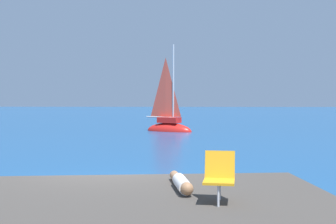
# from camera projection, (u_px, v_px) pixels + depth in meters

# --- Properties ---
(ground_plane) EXTENTS (160.00, 160.00, 0.00)m
(ground_plane) POSITION_uv_depth(u_px,v_px,m) (110.00, 190.00, 10.94)
(ground_plane) COLOR navy
(shore_ledge) EXTENTS (7.07, 5.23, 0.53)m
(shore_ledge) POSITION_uv_depth(u_px,v_px,m) (139.00, 213.00, 7.75)
(shore_ledge) COLOR #423D38
(shore_ledge) RESTS_ON ground
(boulder_seaward) EXTENTS (1.45, 1.55, 0.93)m
(boulder_seaward) POSITION_uv_depth(u_px,v_px,m) (70.00, 201.00, 9.82)
(boulder_seaward) COLOR #3D4234
(boulder_seaward) RESTS_ON ground
(boulder_inland) EXTENTS (1.20, 1.23, 0.72)m
(boulder_inland) POSITION_uv_depth(u_px,v_px,m) (270.00, 202.00, 9.72)
(boulder_inland) COLOR #3A4131
(boulder_inland) RESTS_ON ground
(sailboat_near) EXTENTS (3.22, 2.38, 5.87)m
(sailboat_near) POSITION_uv_depth(u_px,v_px,m) (169.00, 126.00, 28.88)
(sailboat_near) COLOR red
(sailboat_near) RESTS_ON ground
(person_sunbather) EXTENTS (0.44, 1.76, 0.25)m
(person_sunbather) POSITION_uv_depth(u_px,v_px,m) (181.00, 183.00, 8.44)
(person_sunbather) COLOR white
(person_sunbather) RESTS_ON shore_ledge
(beach_chair) EXTENTS (0.55, 0.65, 0.80)m
(beach_chair) POSITION_uv_depth(u_px,v_px,m) (219.00, 174.00, 7.41)
(beach_chair) COLOR orange
(beach_chair) RESTS_ON shore_ledge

